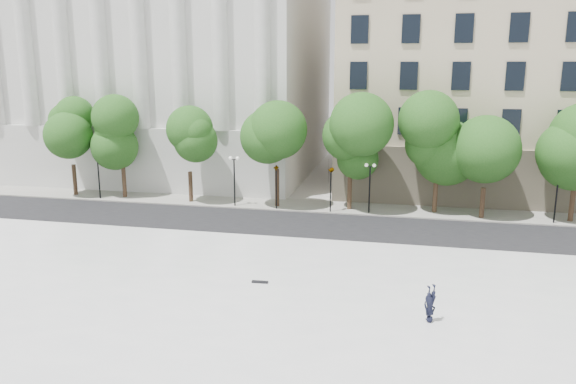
# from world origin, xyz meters

# --- Properties ---
(ground) EXTENTS (160.00, 160.00, 0.00)m
(ground) POSITION_xyz_m (0.00, 0.00, 0.00)
(ground) COLOR #B1AEA7
(ground) RESTS_ON ground
(plaza) EXTENTS (44.00, 22.00, 0.45)m
(plaza) POSITION_xyz_m (0.00, 3.00, 0.23)
(plaza) COLOR white
(plaza) RESTS_ON ground
(street) EXTENTS (60.00, 8.00, 0.02)m
(street) POSITION_xyz_m (0.00, 18.00, 0.01)
(street) COLOR black
(street) RESTS_ON ground
(far_sidewalk) EXTENTS (60.00, 4.00, 0.12)m
(far_sidewalk) POSITION_xyz_m (0.00, 24.00, 0.06)
(far_sidewalk) COLOR #A2A095
(far_sidewalk) RESTS_ON ground
(building_west) EXTENTS (31.50, 27.65, 25.60)m
(building_west) POSITION_xyz_m (-17.00, 38.57, 12.89)
(building_west) COLOR silver
(building_west) RESTS_ON ground
(building_east) EXTENTS (36.00, 26.15, 23.00)m
(building_east) POSITION_xyz_m (20.00, 38.91, 11.14)
(building_east) COLOR beige
(building_east) RESTS_ON ground
(traffic_light_west) EXTENTS (0.61, 1.93, 4.26)m
(traffic_light_west) POSITION_xyz_m (-2.05, 22.30, 3.76)
(traffic_light_west) COLOR black
(traffic_light_west) RESTS_ON ground
(traffic_light_east) EXTENTS (1.10, 1.88, 4.25)m
(traffic_light_east) POSITION_xyz_m (2.37, 22.30, 3.75)
(traffic_light_east) COLOR black
(traffic_light_east) RESTS_ON ground
(person_lying) EXTENTS (1.60, 1.74, 0.47)m
(person_lying) POSITION_xyz_m (9.47, 3.09, 0.69)
(person_lying) COLOR black
(person_lying) RESTS_ON plaza
(skateboard) EXTENTS (0.87, 0.26, 0.09)m
(skateboard) POSITION_xyz_m (0.93, 5.92, 0.49)
(skateboard) COLOR black
(skateboard) RESTS_ON plaza
(street_trees) EXTENTS (45.38, 5.37, 8.24)m
(street_trees) POSITION_xyz_m (2.82, 23.44, 5.29)
(street_trees) COLOR #382619
(street_trees) RESTS_ON ground
(lamp_posts) EXTENTS (37.92, 0.28, 4.37)m
(lamp_posts) POSITION_xyz_m (-0.12, 22.60, 2.89)
(lamp_posts) COLOR black
(lamp_posts) RESTS_ON ground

